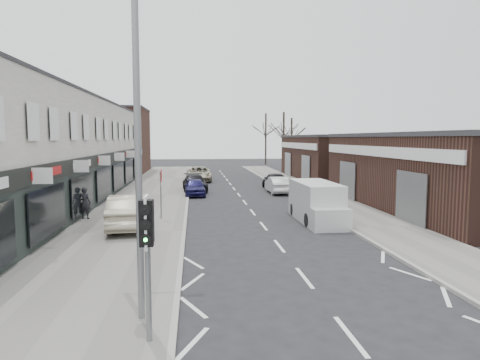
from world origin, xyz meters
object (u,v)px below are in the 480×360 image
object	(u,v)px
parked_car_right_b	(275,181)
sedan_on_pavement	(128,211)
traffic_light	(147,234)
pedestrian	(85,203)
street_lamp	(145,128)
white_van	(317,203)
parked_car_left_c	(199,174)
parked_car_left_a	(195,187)
parked_car_left_b	(195,183)
parked_car_right_a	(277,185)
warning_sign	(161,180)

from	to	relation	value
parked_car_right_b	sedan_on_pavement	bearing A→B (deg)	56.81
traffic_light	pedestrian	xyz separation A→B (m)	(-4.80, 14.31, -1.44)
street_lamp	white_van	bearing A→B (deg)	57.43
street_lamp	parked_car_left_c	world-z (taller)	street_lamp
parked_car_left_a	parked_car_left_c	xyz separation A→B (m)	(0.44, 10.93, 0.10)
traffic_light	pedestrian	bearing A→B (deg)	108.54
sedan_on_pavement	pedestrian	world-z (taller)	pedestrian
parked_car_left_b	parked_car_left_c	size ratio (longest dim) A/B	0.87
sedan_on_pavement	parked_car_right_a	bearing A→B (deg)	-131.96
parked_car_right_a	parked_car_right_b	size ratio (longest dim) A/B	0.94
traffic_light	warning_sign	distance (m)	14.04
warning_sign	parked_car_left_a	size ratio (longest dim) A/B	0.70
sedan_on_pavement	pedestrian	xyz separation A→B (m)	(-2.63, 2.57, 0.05)
pedestrian	parked_car_left_a	bearing A→B (deg)	-106.97
warning_sign	parked_car_left_a	world-z (taller)	warning_sign
warning_sign	white_van	size ratio (longest dim) A/B	0.51
pedestrian	parked_car_left_c	bearing A→B (deg)	-92.83
street_lamp	parked_car_left_b	distance (m)	25.69
parked_car_left_a	parked_car_right_a	distance (m)	6.61
street_lamp	parked_car_left_a	world-z (taller)	street_lamp
parked_car_left_b	parked_car_left_c	xyz separation A→B (m)	(0.44, 8.30, 0.07)
parked_car_left_a	pedestrian	bearing A→B (deg)	-123.18
pedestrian	parked_car_right_a	xyz separation A→B (m)	(12.38, 10.32, -0.31)
sedan_on_pavement	parked_car_right_b	bearing A→B (deg)	-127.69
street_lamp	warning_sign	world-z (taller)	street_lamp
traffic_light	parked_car_left_b	distance (m)	26.65
traffic_light	white_van	distance (m)	15.00
sedan_on_pavement	street_lamp	bearing A→B (deg)	96.08
traffic_light	parked_car_left_b	bearing A→B (deg)	87.84
parked_car_right_b	parked_car_left_c	bearing A→B (deg)	-49.74
warning_sign	pedestrian	world-z (taller)	warning_sign
sedan_on_pavement	parked_car_left_c	bearing A→B (deg)	-103.76
parked_car_left_a	parked_car_left_c	bearing A→B (deg)	85.53
parked_car_left_a	parked_car_left_b	world-z (taller)	parked_car_left_b
street_lamp	parked_car_right_b	size ratio (longest dim) A/B	1.87
parked_car_left_b	street_lamp	bearing A→B (deg)	-96.24
warning_sign	sedan_on_pavement	distance (m)	2.96
parked_car_left_c	parked_car_right_a	xyz separation A→B (m)	(6.13, -10.24, -0.09)
parked_car_right_b	street_lamp	bearing A→B (deg)	72.54
street_lamp	parked_car_left_a	xyz separation A→B (m)	(1.13, 22.74, -3.97)
warning_sign	sedan_on_pavement	world-z (taller)	warning_sign
traffic_light	parked_car_right_a	distance (m)	25.83
white_van	sedan_on_pavement	xyz separation A→B (m)	(-9.56, -1.24, -0.05)
parked_car_left_b	parked_car_right_a	bearing A→B (deg)	-20.12
parked_car_left_b	parked_car_right_a	size ratio (longest dim) A/B	1.17
traffic_light	white_van	world-z (taller)	traffic_light
parked_car_left_a	parked_car_right_b	xyz separation A→B (m)	(6.90, 3.41, 0.08)
traffic_light	parked_car_left_b	world-z (taller)	traffic_light
parked_car_left_b	parked_car_right_b	distance (m)	6.95
street_lamp	sedan_on_pavement	bearing A→B (deg)	100.97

